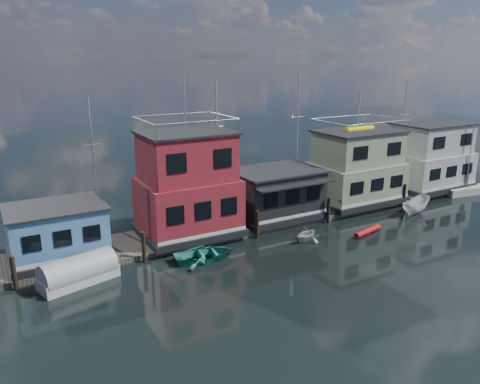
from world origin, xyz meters
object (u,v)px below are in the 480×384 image
houseboat_dark (276,193)px  motorboat (416,206)px  red_kayak (368,231)px  houseboat_green (356,168)px  tarp_runabout (78,272)px  day_sailer (465,190)px  houseboat_white (429,157)px  dinghy_white (306,234)px  dinghy_teal (205,254)px  houseboat_red (187,186)px  houseboat_blue (57,232)px

houseboat_dark → motorboat: 12.82m
red_kayak → houseboat_green: bearing=42.3°
tarp_runabout → day_sailer: bearing=-13.5°
houseboat_green → houseboat_white: houseboat_green is taller
houseboat_green → dinghy_white: size_ratio=3.74×
houseboat_white → dinghy_teal: (-27.74, -4.49, -3.09)m
motorboat → day_sailer: bearing=-92.5°
houseboat_white → tarp_runabout: bearing=-174.1°
houseboat_green → houseboat_white: size_ratio=1.00×
houseboat_red → houseboat_green: 17.01m
motorboat → red_kayak: size_ratio=1.23×
houseboat_white → houseboat_blue: bearing=-180.0°
day_sailer → motorboat: bearing=-160.1°
day_sailer → houseboat_red: bearing=-177.2°
houseboat_green → red_kayak: 8.39m
houseboat_red → dinghy_teal: (-0.74, -4.49, -3.66)m
dinghy_white → day_sailer: bearing=-102.0°
houseboat_blue → houseboat_dark: 17.50m
motorboat → dinghy_white: bearing=77.5°
day_sailer → dinghy_white: (-21.90, -2.25, 0.16)m
houseboat_white → dinghy_teal: bearing=-170.8°
houseboat_green → red_kayak: size_ratio=2.67×
houseboat_white → tarp_runabout: (-36.00, -3.72, -2.82)m
dinghy_teal → houseboat_blue: bearing=70.9°
motorboat → houseboat_dark: bearing=53.8°
houseboat_dark → red_kayak: size_ratio=2.36×
houseboat_blue → houseboat_dark: houseboat_dark is taller
houseboat_blue → day_sailer: (38.83, -2.89, -1.77)m
houseboat_white → dinghy_white: (-19.57, -5.14, -2.94)m
houseboat_blue → red_kayak: houseboat_blue is taller
houseboat_dark → houseboat_white: size_ratio=0.88×
motorboat → day_sailer: (9.57, 1.94, -0.31)m
houseboat_red → dinghy_white: 9.69m
houseboat_red → houseboat_green: (17.00, 0.00, -0.55)m
day_sailer → tarp_runabout: bearing=-170.3°
houseboat_green → motorboat: 6.23m
red_kayak → dinghy_white: bearing=153.9°
houseboat_dark → tarp_runabout: bearing=-167.7°
houseboat_green → dinghy_white: houseboat_green is taller
houseboat_dark → houseboat_green: (9.00, 0.02, 1.13)m
houseboat_dark → day_sailer: 21.62m
houseboat_blue → tarp_runabout: 4.04m
houseboat_blue → dinghy_teal: 10.00m
houseboat_blue → houseboat_red: bearing=0.0°
houseboat_dark → dinghy_white: size_ratio=3.30×
day_sailer → red_kayak: bearing=-159.9°
motorboat → dinghy_white: size_ratio=1.72×
houseboat_red → red_kayak: (12.62, -6.34, -3.87)m
houseboat_green → tarp_runabout: 26.42m
red_kayak → houseboat_white: bearing=10.7°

